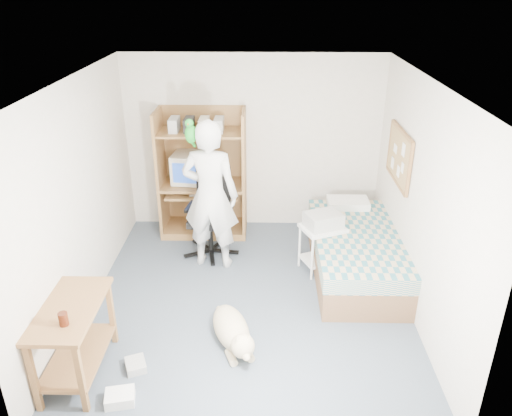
{
  "coord_description": "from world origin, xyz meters",
  "views": [
    {
      "loc": [
        0.18,
        -4.79,
        3.41
      ],
      "look_at": [
        0.07,
        0.27,
        1.05
      ],
      "focal_mm": 35.0,
      "sensor_mm": 36.0,
      "label": 1
    }
  ],
  "objects_px": {
    "bed": "(355,253)",
    "side_desk": "(74,330)",
    "computer_hutch": "(203,178)",
    "printer_cart": "(322,241)",
    "person": "(210,196)",
    "office_chair": "(211,224)",
    "dog": "(233,330)"
  },
  "relations": [
    {
      "from": "person",
      "to": "printer_cart",
      "type": "height_order",
      "value": "person"
    },
    {
      "from": "bed",
      "to": "dog",
      "type": "distance_m",
      "value": 2.0
    },
    {
      "from": "bed",
      "to": "printer_cart",
      "type": "bearing_deg",
      "value": 169.66
    },
    {
      "from": "computer_hutch",
      "to": "bed",
      "type": "bearing_deg",
      "value": -29.29
    },
    {
      "from": "computer_hutch",
      "to": "dog",
      "type": "bearing_deg",
      "value": -77.4
    },
    {
      "from": "dog",
      "to": "printer_cart",
      "type": "relative_size",
      "value": 1.58
    },
    {
      "from": "side_desk",
      "to": "dog",
      "type": "bearing_deg",
      "value": 17.14
    },
    {
      "from": "dog",
      "to": "printer_cart",
      "type": "distance_m",
      "value": 1.8
    },
    {
      "from": "bed",
      "to": "printer_cart",
      "type": "height_order",
      "value": "bed"
    },
    {
      "from": "bed",
      "to": "dog",
      "type": "xyz_separation_m",
      "value": [
        -1.44,
        -1.38,
        -0.12
      ]
    },
    {
      "from": "bed",
      "to": "office_chair",
      "type": "height_order",
      "value": "office_chair"
    },
    {
      "from": "computer_hutch",
      "to": "side_desk",
      "type": "bearing_deg",
      "value": -106.14
    },
    {
      "from": "side_desk",
      "to": "office_chair",
      "type": "height_order",
      "value": "office_chair"
    },
    {
      "from": "computer_hutch",
      "to": "person",
      "type": "xyz_separation_m",
      "value": [
        0.2,
        -0.92,
        0.14
      ]
    },
    {
      "from": "bed",
      "to": "office_chair",
      "type": "distance_m",
      "value": 1.91
    },
    {
      "from": "bed",
      "to": "dog",
      "type": "height_order",
      "value": "bed"
    },
    {
      "from": "printer_cart",
      "to": "computer_hutch",
      "type": "bearing_deg",
      "value": 123.54
    },
    {
      "from": "printer_cart",
      "to": "bed",
      "type": "bearing_deg",
      "value": -33.44
    },
    {
      "from": "bed",
      "to": "side_desk",
      "type": "relative_size",
      "value": 2.02
    },
    {
      "from": "office_chair",
      "to": "bed",
      "type": "bearing_deg",
      "value": -6.83
    },
    {
      "from": "bed",
      "to": "printer_cart",
      "type": "distance_m",
      "value": 0.43
    },
    {
      "from": "computer_hutch",
      "to": "person",
      "type": "distance_m",
      "value": 0.95
    },
    {
      "from": "person",
      "to": "dog",
      "type": "height_order",
      "value": "person"
    },
    {
      "from": "printer_cart",
      "to": "side_desk",
      "type": "bearing_deg",
      "value": -165.32
    },
    {
      "from": "bed",
      "to": "side_desk",
      "type": "height_order",
      "value": "side_desk"
    },
    {
      "from": "side_desk",
      "to": "person",
      "type": "bearing_deg",
      "value": 62.47
    },
    {
      "from": "computer_hutch",
      "to": "printer_cart",
      "type": "distance_m",
      "value": 1.95
    },
    {
      "from": "side_desk",
      "to": "person",
      "type": "xyz_separation_m",
      "value": [
        1.05,
        2.02,
        0.46
      ]
    },
    {
      "from": "bed",
      "to": "dog",
      "type": "bearing_deg",
      "value": -136.21
    },
    {
      "from": "computer_hutch",
      "to": "side_desk",
      "type": "xyz_separation_m",
      "value": [
        -0.85,
        -2.94,
        -0.33
      ]
    },
    {
      "from": "bed",
      "to": "dog",
      "type": "relative_size",
      "value": 2.05
    },
    {
      "from": "person",
      "to": "printer_cart",
      "type": "distance_m",
      "value": 1.5
    }
  ]
}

